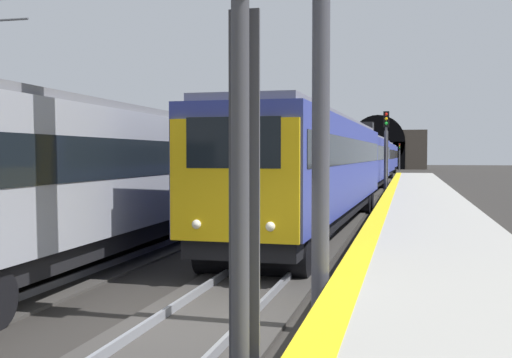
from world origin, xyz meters
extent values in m
plane|color=#282623|center=(0.00, 0.00, 0.00)|extent=(320.00, 320.00, 0.00)
cube|color=#9E9B93|center=(0.00, -3.86, 0.46)|extent=(112.00, 3.52, 0.92)
cube|color=yellow|center=(0.00, -2.35, 0.92)|extent=(112.00, 0.50, 0.01)
cube|color=#383533|center=(0.00, 0.00, 0.03)|extent=(160.00, 2.64, 0.06)
cube|color=gray|center=(0.00, 0.72, 0.14)|extent=(160.00, 0.07, 0.15)
cube|color=gray|center=(0.00, -0.72, 0.14)|extent=(160.00, 0.07, 0.15)
cube|color=navy|center=(13.58, 0.00, 2.46)|extent=(20.94, 3.39, 2.93)
cube|color=black|center=(13.58, 0.00, 2.91)|extent=(20.11, 3.40, 0.83)
cube|color=slate|center=(13.58, 0.00, 4.02)|extent=(20.31, 2.94, 0.20)
cube|color=black|center=(13.58, 0.00, 0.80)|extent=(20.52, 3.03, 0.52)
cylinder|color=black|center=(4.59, 0.22, 0.47)|extent=(1.01, 2.68, 0.94)
cylinder|color=black|center=(6.39, 0.17, 0.47)|extent=(1.01, 2.68, 0.94)
cylinder|color=black|center=(20.78, -0.17, 0.47)|extent=(1.01, 2.68, 0.94)
cylinder|color=black|center=(22.58, -0.22, 0.47)|extent=(1.01, 2.68, 0.94)
cube|color=#E5B20F|center=(3.11, 0.25, 2.27)|extent=(0.19, 2.77, 2.55)
cube|color=black|center=(3.06, 0.26, 3.04)|extent=(0.09, 2.02, 1.06)
sphere|color=#F2EACC|center=(3.03, -0.54, 1.34)|extent=(0.20, 0.20, 0.20)
sphere|color=#F2EACC|center=(3.07, 1.05, 1.34)|extent=(0.20, 0.20, 0.20)
cube|color=navy|center=(34.97, 0.00, 2.46)|extent=(20.94, 3.39, 2.93)
cube|color=black|center=(34.97, 0.00, 2.90)|extent=(20.11, 3.40, 0.95)
cube|color=slate|center=(34.97, 0.00, 4.02)|extent=(20.31, 2.94, 0.20)
cube|color=black|center=(34.97, 0.00, 0.80)|extent=(20.52, 3.03, 0.52)
cylinder|color=black|center=(25.83, 0.22, 0.47)|extent=(1.01, 2.68, 0.94)
cylinder|color=black|center=(27.63, 0.18, 0.47)|extent=(1.01, 2.68, 0.94)
cylinder|color=black|center=(42.32, -0.18, 0.47)|extent=(1.01, 2.68, 0.94)
cylinder|color=black|center=(44.12, -0.22, 0.47)|extent=(1.01, 2.68, 0.94)
cube|color=navy|center=(56.37, 0.00, 2.46)|extent=(20.94, 3.39, 2.93)
cube|color=black|center=(56.37, 0.00, 2.79)|extent=(20.11, 3.40, 0.97)
cube|color=slate|center=(56.37, 0.00, 4.02)|extent=(20.31, 2.94, 0.20)
cube|color=black|center=(56.37, 0.00, 0.80)|extent=(20.52, 3.03, 0.52)
cylinder|color=black|center=(47.23, 0.22, 0.47)|extent=(1.01, 2.68, 0.94)
cylinder|color=black|center=(49.03, 0.18, 0.47)|extent=(1.01, 2.68, 0.94)
cylinder|color=black|center=(63.70, -0.18, 0.47)|extent=(1.01, 2.68, 0.94)
cylinder|color=black|center=(65.50, -0.22, 0.47)|extent=(1.01, 2.68, 0.94)
cube|color=navy|center=(77.76, 0.00, 2.46)|extent=(20.94, 3.39, 2.93)
cube|color=black|center=(77.76, 0.00, 2.79)|extent=(20.11, 3.40, 1.01)
cube|color=slate|center=(77.76, 0.00, 4.02)|extent=(20.31, 2.94, 0.20)
cube|color=black|center=(77.76, 0.00, 0.80)|extent=(20.52, 3.03, 0.52)
cylinder|color=black|center=(68.80, 0.22, 0.47)|extent=(1.01, 2.68, 0.94)
cylinder|color=black|center=(70.60, 0.17, 0.47)|extent=(1.01, 2.68, 0.94)
cylinder|color=black|center=(84.92, -0.17, 0.47)|extent=(1.01, 2.68, 0.94)
cylinder|color=black|center=(86.72, -0.22, 0.47)|extent=(1.01, 2.68, 0.94)
cube|color=black|center=(34.97, 0.00, 4.57)|extent=(1.34, 1.76, 0.90)
cube|color=gray|center=(6.80, 4.55, 2.41)|extent=(20.73, 3.38, 2.81)
cube|color=black|center=(6.80, 4.55, 2.71)|extent=(19.90, 3.39, 0.89)
cube|color=slate|center=(6.80, 4.55, 3.92)|extent=(20.10, 2.94, 0.20)
cube|color=black|center=(6.80, 4.55, 0.82)|extent=(20.30, 3.03, 0.53)
cylinder|color=black|center=(14.29, 4.73, 0.48)|extent=(1.02, 2.67, 0.96)
cylinder|color=black|center=(16.08, 4.78, 0.48)|extent=(1.02, 2.67, 0.96)
cube|color=gray|center=(28.18, 4.55, 2.41)|extent=(20.73, 3.38, 2.81)
cube|color=black|center=(28.18, 4.55, 2.64)|extent=(19.90, 3.39, 0.92)
cube|color=slate|center=(28.18, 4.55, 3.92)|extent=(20.10, 2.94, 0.20)
cube|color=black|center=(28.18, 4.55, 0.82)|extent=(20.30, 3.03, 0.53)
cylinder|color=black|center=(19.23, 4.33, 0.48)|extent=(1.02, 2.67, 0.96)
cylinder|color=black|center=(21.03, 4.37, 0.48)|extent=(1.02, 2.67, 0.96)
cylinder|color=black|center=(35.33, 4.72, 0.48)|extent=(1.02, 2.67, 0.96)
cylinder|color=black|center=(37.13, 4.77, 0.48)|extent=(1.02, 2.67, 0.96)
cube|color=black|center=(28.18, 4.55, 4.47)|extent=(1.34, 1.76, 0.90)
cylinder|color=#38383D|center=(-4.04, -1.81, 2.15)|extent=(0.16, 0.16, 4.31)
cube|color=#38383D|center=(-3.90, -1.81, 2.15)|extent=(0.04, 0.28, 3.88)
cylinder|color=#4C4C54|center=(33.26, -1.81, 2.30)|extent=(0.16, 0.16, 4.59)
cube|color=black|center=(33.26, -1.81, 5.12)|extent=(0.20, 0.38, 1.05)
cube|color=#4C4C54|center=(33.40, -1.81, 2.30)|extent=(0.04, 0.28, 4.13)
sphere|color=red|center=(33.13, -1.81, 5.44)|extent=(0.20, 0.20, 0.20)
sphere|color=yellow|center=(33.13, -1.81, 5.14)|extent=(0.20, 0.20, 0.20)
sphere|color=green|center=(33.13, -1.81, 4.84)|extent=(0.20, 0.20, 0.20)
cylinder|color=#4C4C54|center=(100.01, -1.81, 1.81)|extent=(0.16, 0.16, 3.63)
cube|color=black|center=(100.01, -1.81, 4.15)|extent=(0.20, 0.38, 1.05)
cube|color=#4C4C54|center=(100.15, -1.81, 1.81)|extent=(0.04, 0.28, 3.26)
sphere|color=red|center=(99.88, -1.81, 4.48)|extent=(0.20, 0.20, 0.20)
sphere|color=yellow|center=(99.88, -1.81, 4.18)|extent=(0.20, 0.20, 0.20)
sphere|color=green|center=(99.88, -1.81, 3.88)|extent=(0.20, 0.20, 0.20)
cylinder|color=#3F3F47|center=(0.45, -1.90, 3.05)|extent=(0.28, 0.28, 6.10)
cube|color=#51473D|center=(110.70, 2.27, 3.65)|extent=(2.48, 17.80, 7.29)
cube|color=black|center=(109.41, 2.27, 2.55)|extent=(0.12, 9.97, 5.11)
cylinder|color=black|center=(109.41, 2.27, 5.11)|extent=(0.12, 9.97, 9.97)
cylinder|color=#595B60|center=(69.69, 10.57, 3.89)|extent=(0.22, 0.22, 7.79)
cylinder|color=#595B60|center=(69.69, 9.48, 7.19)|extent=(0.08, 2.18, 0.08)
camera|label=1|loc=(-9.35, -3.23, 2.81)|focal=44.18mm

